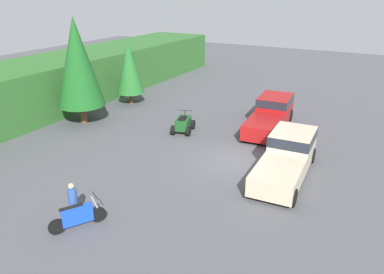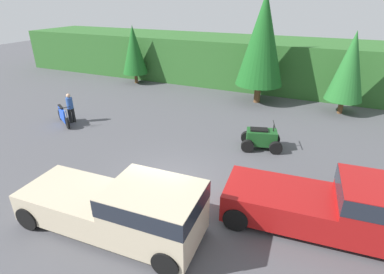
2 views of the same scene
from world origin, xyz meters
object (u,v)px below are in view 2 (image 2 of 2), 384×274
object	(u,v)px
pickup_truck_second	(125,207)
rider_person	(70,107)
quad_atv	(261,139)
pickup_truck_red	(346,206)
dirt_bike	(63,116)

from	to	relation	value
pickup_truck_second	rider_person	distance (m)	10.02
quad_atv	rider_person	bearing A→B (deg)	170.63
pickup_truck_red	dirt_bike	distance (m)	14.39
pickup_truck_second	rider_person	xyz separation A→B (m)	(-8.01, 6.02, -0.05)
pickup_truck_red	dirt_bike	world-z (taller)	pickup_truck_red
pickup_truck_red	pickup_truck_second	world-z (taller)	same
pickup_truck_red	quad_atv	xyz separation A→B (m)	(-3.42, 4.55, -0.47)
pickup_truck_red	dirt_bike	xyz separation A→B (m)	(-14.07, 2.98, -0.47)
quad_atv	rider_person	xyz separation A→B (m)	(-10.42, -1.18, 0.42)
pickup_truck_second	quad_atv	xyz separation A→B (m)	(2.42, 7.20, -0.47)
dirt_bike	quad_atv	xyz separation A→B (m)	(10.65, 1.57, 0.00)
pickup_truck_second	quad_atv	size ratio (longest dim) A/B	2.74
pickup_truck_red	quad_atv	distance (m)	5.71
pickup_truck_second	dirt_bike	size ratio (longest dim) A/B	2.99
rider_person	dirt_bike	bearing A→B (deg)	-94.55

